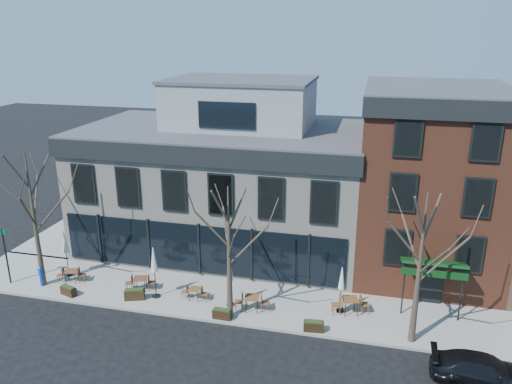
% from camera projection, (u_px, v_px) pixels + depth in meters
% --- Properties ---
extents(ground, '(120.00, 120.00, 0.00)m').
position_uv_depth(ground, '(201.00, 277.00, 30.11)').
color(ground, black).
rests_on(ground, ground).
extents(sidewalk_front, '(33.50, 4.70, 0.15)m').
position_uv_depth(sidewalk_front, '(244.00, 301.00, 27.38)').
color(sidewalk_front, gray).
rests_on(sidewalk_front, ground).
extents(sidewalk_side, '(4.50, 12.00, 0.15)m').
position_uv_depth(sidewalk_side, '(88.00, 223.00, 38.13)').
color(sidewalk_side, gray).
rests_on(sidewalk_side, ground).
extents(corner_building, '(18.39, 10.39, 11.10)m').
position_uv_depth(corner_building, '(225.00, 179.00, 33.28)').
color(corner_building, beige).
rests_on(corner_building, ground).
extents(red_brick_building, '(8.20, 11.78, 11.18)m').
position_uv_depth(red_brick_building, '(429.00, 179.00, 30.04)').
color(red_brick_building, brown).
rests_on(red_brick_building, ground).
extents(tree_corner, '(3.93, 3.98, 7.92)m').
position_uv_depth(tree_corner, '(34.00, 219.00, 27.71)').
color(tree_corner, '#382B21').
rests_on(tree_corner, sidewalk_front).
extents(tree_mid, '(3.50, 3.55, 7.04)m').
position_uv_depth(tree_mid, '(229.00, 252.00, 24.65)').
color(tree_mid, '#382B21').
rests_on(tree_mid, sidewalk_front).
extents(tree_right, '(3.72, 3.77, 7.48)m').
position_uv_depth(tree_right, '(420.00, 267.00, 22.57)').
color(tree_right, '#382B21').
rests_on(tree_right, sidewalk_front).
extents(sign_pole, '(0.50, 0.10, 3.40)m').
position_uv_depth(sign_pole, '(6.00, 253.00, 28.57)').
color(sign_pole, black).
rests_on(sign_pole, sidewalk_front).
extents(parked_sedan, '(4.39, 1.90, 1.26)m').
position_uv_depth(parked_sedan, '(484.00, 371.00, 20.97)').
color(parked_sedan, black).
rests_on(parked_sedan, ground).
extents(call_box, '(0.25, 0.25, 1.24)m').
position_uv_depth(call_box, '(41.00, 276.00, 28.62)').
color(call_box, '#0E3FB9').
rests_on(call_box, sidewalk_front).
extents(cafe_set_0, '(1.74, 0.84, 0.89)m').
position_uv_depth(cafe_set_0, '(71.00, 275.00, 29.13)').
color(cafe_set_0, brown).
rests_on(cafe_set_0, sidewalk_front).
extents(cafe_set_2, '(1.77, 0.88, 0.91)m').
position_uv_depth(cafe_set_2, '(141.00, 282.00, 28.24)').
color(cafe_set_2, brown).
rests_on(cafe_set_2, sidewalk_front).
extents(cafe_set_3, '(1.54, 0.63, 0.81)m').
position_uv_depth(cafe_set_3, '(195.00, 292.00, 27.26)').
color(cafe_set_3, brown).
rests_on(cafe_set_3, sidewalk_front).
extents(cafe_set_4, '(1.90, 0.85, 0.98)m').
position_uv_depth(cafe_set_4, '(252.00, 302.00, 26.17)').
color(cafe_set_4, brown).
rests_on(cafe_set_4, sidewalk_front).
extents(cafe_set_5, '(2.03, 1.00, 1.04)m').
position_uv_depth(cafe_set_5, '(350.00, 304.00, 25.91)').
color(cafe_set_5, brown).
rests_on(cafe_set_5, sidewalk_front).
extents(umbrella_0, '(0.46, 0.46, 2.87)m').
position_uv_depth(umbrella_0, '(65.00, 244.00, 29.45)').
color(umbrella_0, black).
rests_on(umbrella_0, sidewalk_front).
extents(umbrella_1, '(0.48, 0.48, 2.98)m').
position_uv_depth(umbrella_1, '(154.00, 262.00, 27.00)').
color(umbrella_1, black).
rests_on(umbrella_1, sidewalk_front).
extents(umbrella_3, '(0.45, 0.45, 2.80)m').
position_uv_depth(umbrella_3, '(230.00, 272.00, 26.21)').
color(umbrella_3, black).
rests_on(umbrella_3, sidewalk_front).
extents(umbrella_4, '(0.41, 0.41, 2.58)m').
position_uv_depth(umbrella_4, '(342.00, 281.00, 25.64)').
color(umbrella_4, black).
rests_on(umbrella_4, sidewalk_front).
extents(planter_0, '(1.02, 0.65, 0.53)m').
position_uv_depth(planter_0, '(68.00, 291.00, 27.76)').
color(planter_0, black).
rests_on(planter_0, sidewalk_front).
extents(planter_1, '(1.17, 0.77, 0.61)m').
position_uv_depth(planter_1, '(135.00, 294.00, 27.31)').
color(planter_1, '#2E210F').
rests_on(planter_1, sidewalk_front).
extents(planter_2, '(0.97, 0.41, 0.54)m').
position_uv_depth(planter_2, '(222.00, 314.00, 25.51)').
color(planter_2, black).
rests_on(planter_2, sidewalk_front).
extents(planter_3, '(1.02, 0.49, 0.55)m').
position_uv_depth(planter_3, '(314.00, 326.00, 24.47)').
color(planter_3, black).
rests_on(planter_3, sidewalk_front).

